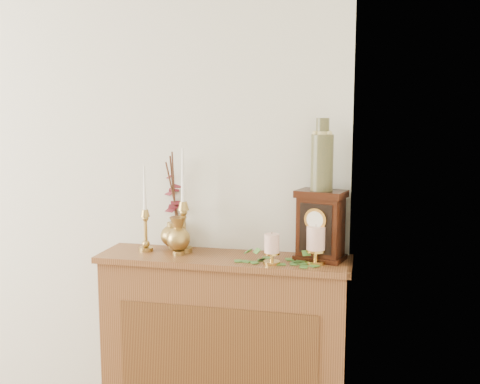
% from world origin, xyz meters
% --- Properties ---
extents(console_shelf, '(1.24, 0.34, 0.93)m').
position_xyz_m(console_shelf, '(1.40, 2.10, 0.44)').
color(console_shelf, brown).
rests_on(console_shelf, ground).
extents(candlestick_left, '(0.07, 0.07, 0.43)m').
position_xyz_m(candlestick_left, '(0.99, 2.12, 1.07)').
color(candlestick_left, '#9F7B3F').
rests_on(candlestick_left, console_shelf).
extents(candlestick_center, '(0.09, 0.09, 0.52)m').
position_xyz_m(candlestick_center, '(1.18, 2.14, 1.10)').
color(candlestick_center, '#9F7B3F').
rests_on(candlestick_center, console_shelf).
extents(bud_vase, '(0.12, 0.12, 0.19)m').
position_xyz_m(bud_vase, '(1.18, 2.08, 1.02)').
color(bud_vase, '#9F7B3F').
rests_on(bud_vase, console_shelf).
extents(ginger_jar, '(0.21, 0.22, 0.50)m').
position_xyz_m(ginger_jar, '(1.10, 2.25, 1.16)').
color(ginger_jar, '#9F7B3F').
rests_on(ginger_jar, console_shelf).
extents(pillar_candle_left, '(0.08, 0.08, 0.15)m').
position_xyz_m(pillar_candle_left, '(1.65, 2.01, 1.01)').
color(pillar_candle_left, '#B99140').
rests_on(pillar_candle_left, console_shelf).
extents(pillar_candle_right, '(0.10, 0.10, 0.19)m').
position_xyz_m(pillar_candle_right, '(1.85, 2.06, 1.03)').
color(pillar_candle_right, '#B99140').
rests_on(pillar_candle_right, console_shelf).
extents(ivy_garland, '(0.37, 0.19, 0.07)m').
position_xyz_m(ivy_garland, '(1.65, 2.05, 0.94)').
color(ivy_garland, '#3B6A28').
rests_on(ivy_garland, console_shelf).
extents(mantel_clock, '(0.26, 0.21, 0.33)m').
position_xyz_m(mantel_clock, '(1.87, 2.14, 1.09)').
color(mantel_clock, black).
rests_on(mantel_clock, console_shelf).
extents(ceramic_vase, '(0.10, 0.10, 0.34)m').
position_xyz_m(ceramic_vase, '(1.87, 2.14, 1.42)').
color(ceramic_vase, '#172F22').
rests_on(ceramic_vase, mantel_clock).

